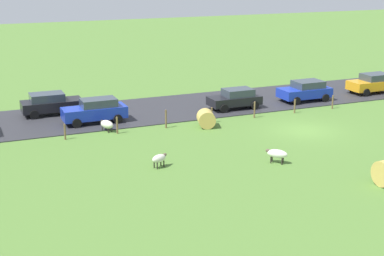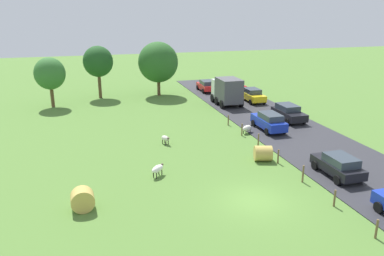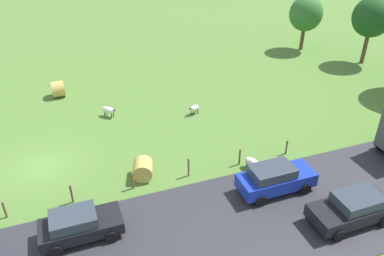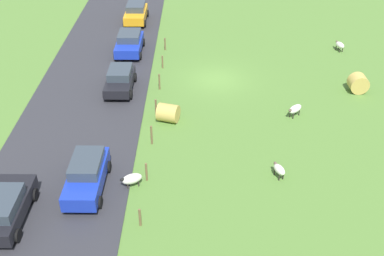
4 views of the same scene
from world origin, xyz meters
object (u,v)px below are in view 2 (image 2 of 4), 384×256
(sheep_2, at_px, (247,128))
(car_0, at_px, (206,86))
(truck_0, at_px, (227,90))
(sheep_1, at_px, (165,138))
(tree_0, at_px, (50,74))
(hay_bale_0, at_px, (263,153))
(tree_1, at_px, (158,62))
(car_4, at_px, (289,112))
(car_3, at_px, (338,165))
(tree_2, at_px, (98,62))
(car_2, at_px, (269,121))
(car_5, at_px, (235,85))
(hay_bale_1, at_px, (83,199))
(sheep_0, at_px, (158,169))
(car_7, at_px, (253,95))

(sheep_2, distance_m, car_0, 18.92)
(truck_0, bearing_deg, sheep_1, -130.82)
(sheep_1, distance_m, tree_0, 19.44)
(hay_bale_0, relative_size, truck_0, 0.28)
(hay_bale_0, xyz_separation_m, tree_1, (-3.03, 24.83, 3.79))
(hay_bale_0, relative_size, car_4, 0.30)
(sheep_2, relative_size, truck_0, 0.27)
(car_3, bearing_deg, tree_2, 115.62)
(car_0, relative_size, car_2, 0.92)
(sheep_1, xyz_separation_m, truck_0, (10.01, 11.58, 1.27))
(tree_1, relative_size, car_5, 1.58)
(sheep_1, height_order, truck_0, truck_0)
(tree_0, distance_m, car_5, 24.31)
(sheep_2, relative_size, car_0, 0.31)
(hay_bale_1, bearing_deg, car_5, 53.91)
(sheep_0, xyz_separation_m, tree_2, (-2.36, 26.19, 4.08))
(hay_bale_0, xyz_separation_m, car_5, (7.76, 24.78, 0.26))
(tree_0, height_order, car_4, tree_0)
(truck_0, bearing_deg, hay_bale_1, -128.53)
(tree_2, height_order, car_5, tree_2)
(car_2, distance_m, car_5, 18.47)
(sheep_2, height_order, car_7, car_7)
(sheep_2, xyz_separation_m, hay_bale_1, (-14.83, -10.55, 0.18))
(hay_bale_1, xyz_separation_m, car_5, (20.99, 28.80, 0.18))
(sheep_0, bearing_deg, sheep_2, 36.08)
(car_5, bearing_deg, car_0, 172.33)
(car_4, relative_size, car_5, 0.98)
(hay_bale_1, distance_m, car_5, 35.64)
(hay_bale_1, distance_m, car_7, 29.97)
(tree_0, height_order, car_7, tree_0)
(truck_0, height_order, car_4, truck_0)
(tree_2, bearing_deg, tree_1, -5.50)
(hay_bale_0, relative_size, tree_1, 0.19)
(tree_2, relative_size, car_5, 1.49)
(sheep_0, height_order, tree_1, tree_1)
(sheep_0, bearing_deg, car_5, 57.83)
(sheep_1, xyz_separation_m, car_5, (14.07, 19.12, 0.33))
(sheep_0, xyz_separation_m, car_7, (15.53, 18.42, 0.33))
(hay_bale_1, height_order, car_3, car_3)
(tree_2, bearing_deg, sheep_2, -57.41)
(hay_bale_0, bearing_deg, car_3, -48.33)
(tree_2, distance_m, car_4, 24.55)
(sheep_2, height_order, car_5, car_5)
(sheep_2, bearing_deg, hay_bale_1, -144.57)
(hay_bale_0, bearing_deg, tree_0, 126.32)
(sheep_2, bearing_deg, tree_0, 138.90)
(sheep_0, relative_size, sheep_1, 1.11)
(hay_bale_0, relative_size, car_7, 0.32)
(sheep_0, bearing_deg, truck_0, 56.30)
(hay_bale_1, distance_m, tree_2, 29.97)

